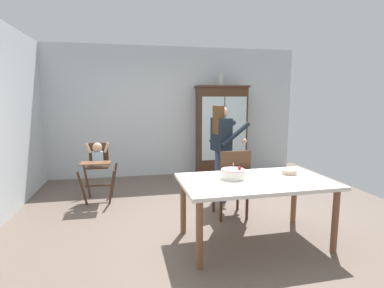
{
  "coord_description": "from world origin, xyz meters",
  "views": [
    {
      "loc": [
        -0.94,
        -3.8,
        1.65
      ],
      "look_at": [
        -0.01,
        0.7,
        0.95
      ],
      "focal_mm": 28.38,
      "sensor_mm": 36.0,
      "label": 1
    }
  ],
  "objects_px": {
    "adult_person": "(222,142)",
    "dining_table": "(255,187)",
    "china_cabinet": "(221,131)",
    "high_chair_with_toddler": "(98,161)",
    "birthday_cake": "(233,174)",
    "dining_chair_far_side": "(233,179)",
    "serving_bowl": "(289,172)",
    "ceramic_vase": "(221,80)"
  },
  "relations": [
    {
      "from": "adult_person",
      "to": "dining_chair_far_side",
      "type": "distance_m",
      "value": 0.83
    },
    {
      "from": "ceramic_vase",
      "to": "high_chair_with_toddler",
      "type": "distance_m",
      "value": 3.02
    },
    {
      "from": "china_cabinet",
      "to": "serving_bowl",
      "type": "distance_m",
      "value": 2.92
    },
    {
      "from": "china_cabinet",
      "to": "high_chair_with_toddler",
      "type": "distance_m",
      "value": 2.73
    },
    {
      "from": "ceramic_vase",
      "to": "dining_chair_far_side",
      "type": "distance_m",
      "value": 2.83
    },
    {
      "from": "ceramic_vase",
      "to": "high_chair_with_toddler",
      "type": "bearing_deg",
      "value": -152.89
    },
    {
      "from": "serving_bowl",
      "to": "dining_chair_far_side",
      "type": "height_order",
      "value": "dining_chair_far_side"
    },
    {
      "from": "high_chair_with_toddler",
      "to": "dining_table",
      "type": "distance_m",
      "value": 2.63
    },
    {
      "from": "dining_table",
      "to": "dining_chair_far_side",
      "type": "distance_m",
      "value": 0.72
    },
    {
      "from": "serving_bowl",
      "to": "ceramic_vase",
      "type": "bearing_deg",
      "value": 89.66
    },
    {
      "from": "china_cabinet",
      "to": "dining_table",
      "type": "relative_size",
      "value": 1.12
    },
    {
      "from": "high_chair_with_toddler",
      "to": "dining_table",
      "type": "height_order",
      "value": "high_chair_with_toddler"
    },
    {
      "from": "birthday_cake",
      "to": "china_cabinet",
      "type": "bearing_deg",
      "value": 75.45
    },
    {
      "from": "dining_table",
      "to": "serving_bowl",
      "type": "bearing_deg",
      "value": 16.81
    },
    {
      "from": "high_chair_with_toddler",
      "to": "serving_bowl",
      "type": "relative_size",
      "value": 5.28
    },
    {
      "from": "ceramic_vase",
      "to": "adult_person",
      "type": "xyz_separation_m",
      "value": [
        -0.48,
        -1.64,
        -1.05
      ]
    },
    {
      "from": "high_chair_with_toddler",
      "to": "birthday_cake",
      "type": "relative_size",
      "value": 3.39
    },
    {
      "from": "high_chair_with_toddler",
      "to": "birthday_cake",
      "type": "xyz_separation_m",
      "value": [
        1.65,
        -1.74,
        0.14
      ]
    },
    {
      "from": "adult_person",
      "to": "birthday_cake",
      "type": "distance_m",
      "value": 1.37
    },
    {
      "from": "ceramic_vase",
      "to": "birthday_cake",
      "type": "distance_m",
      "value": 3.3
    },
    {
      "from": "serving_bowl",
      "to": "birthday_cake",
      "type": "bearing_deg",
      "value": -176.07
    },
    {
      "from": "birthday_cake",
      "to": "ceramic_vase",
      "type": "bearing_deg",
      "value": 75.87
    },
    {
      "from": "dining_table",
      "to": "birthday_cake",
      "type": "height_order",
      "value": "birthday_cake"
    },
    {
      "from": "high_chair_with_toddler",
      "to": "dining_chair_far_side",
      "type": "distance_m",
      "value": 2.18
    },
    {
      "from": "high_chair_with_toddler",
      "to": "ceramic_vase",
      "type": "bearing_deg",
      "value": 28.56
    },
    {
      "from": "dining_table",
      "to": "ceramic_vase",
      "type": "bearing_deg",
      "value": 80.41
    },
    {
      "from": "high_chair_with_toddler",
      "to": "dining_chair_far_side",
      "type": "bearing_deg",
      "value": -29.76
    },
    {
      "from": "high_chair_with_toddler",
      "to": "adult_person",
      "type": "xyz_separation_m",
      "value": [
        1.93,
        -0.41,
        0.31
      ]
    },
    {
      "from": "china_cabinet",
      "to": "adult_person",
      "type": "bearing_deg",
      "value": -106.94
    },
    {
      "from": "ceramic_vase",
      "to": "dining_table",
      "type": "xyz_separation_m",
      "value": [
        -0.52,
        -3.07,
        -1.36
      ]
    },
    {
      "from": "ceramic_vase",
      "to": "birthday_cake",
      "type": "relative_size",
      "value": 0.96
    },
    {
      "from": "adult_person",
      "to": "dining_table",
      "type": "distance_m",
      "value": 1.47
    },
    {
      "from": "ceramic_vase",
      "to": "dining_table",
      "type": "distance_m",
      "value": 3.4
    },
    {
      "from": "serving_bowl",
      "to": "dining_table",
      "type": "bearing_deg",
      "value": -163.19
    },
    {
      "from": "china_cabinet",
      "to": "serving_bowl",
      "type": "xyz_separation_m",
      "value": [
        -0.04,
        -2.91,
        -0.19
      ]
    },
    {
      "from": "adult_person",
      "to": "birthday_cake",
      "type": "xyz_separation_m",
      "value": [
        -0.27,
        -1.33,
        -0.17
      ]
    },
    {
      "from": "ceramic_vase",
      "to": "adult_person",
      "type": "relative_size",
      "value": 0.18
    },
    {
      "from": "china_cabinet",
      "to": "high_chair_with_toddler",
      "type": "xyz_separation_m",
      "value": [
        -2.42,
        -1.23,
        -0.3
      ]
    },
    {
      "from": "high_chair_with_toddler",
      "to": "adult_person",
      "type": "relative_size",
      "value": 0.62
    },
    {
      "from": "adult_person",
      "to": "dining_table",
      "type": "xyz_separation_m",
      "value": [
        -0.04,
        -1.43,
        -0.31
      ]
    },
    {
      "from": "china_cabinet",
      "to": "birthday_cake",
      "type": "distance_m",
      "value": 3.07
    },
    {
      "from": "high_chair_with_toddler",
      "to": "adult_person",
      "type": "bearing_deg",
      "value": -10.47
    }
  ]
}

